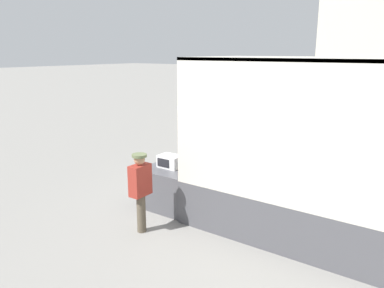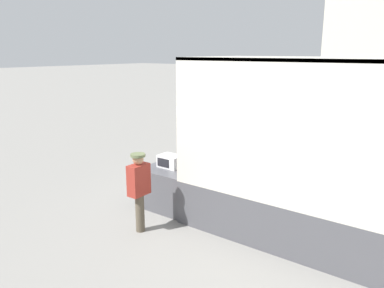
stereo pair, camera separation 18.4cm
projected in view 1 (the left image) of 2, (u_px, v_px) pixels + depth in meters
The scene contains 5 objects.
ground_plane at pixel (208, 205), 8.90m from camera, with size 160.00×160.00×0.00m, color gray.
tailgate_deck at pixel (187, 181), 9.15m from camera, with size 1.28×2.23×0.93m, color #4C4C51.
microwave at pixel (170, 161), 8.64m from camera, with size 0.53×0.38×0.29m.
portable_generator at pixel (197, 151), 9.31m from camera, with size 0.74×0.53×0.54m.
worker_person at pixel (140, 185), 7.35m from camera, with size 0.29×0.44×1.63m.
Camera 1 is at (4.51, -6.97, 3.55)m, focal length 35.00 mm.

